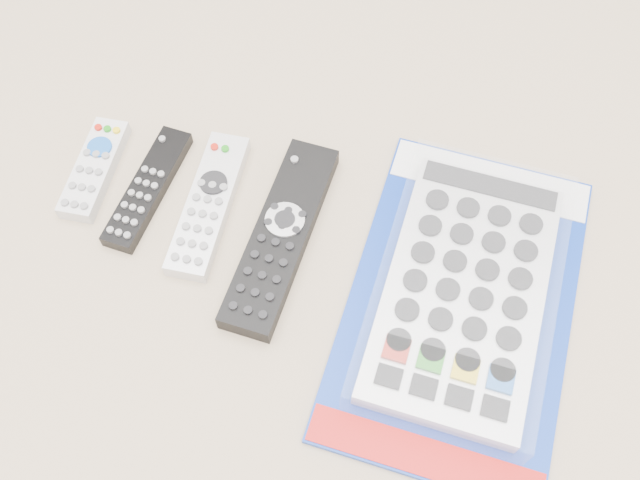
% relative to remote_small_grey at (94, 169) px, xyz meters
% --- Properties ---
extents(remote_small_grey, '(0.04, 0.13, 0.02)m').
position_rel_remote_small_grey_xyz_m(remote_small_grey, '(0.00, 0.00, 0.00)').
color(remote_small_grey, silver).
rests_on(remote_small_grey, ground).
extents(remote_slim_black, '(0.06, 0.17, 0.02)m').
position_rel_remote_small_grey_xyz_m(remote_slim_black, '(0.07, -0.02, -0.00)').
color(remote_slim_black, black).
rests_on(remote_slim_black, ground).
extents(remote_silver_dvd, '(0.05, 0.18, 0.02)m').
position_rel_remote_small_grey_xyz_m(remote_silver_dvd, '(0.14, -0.03, 0.00)').
color(remote_silver_dvd, silver).
rests_on(remote_silver_dvd, ground).
extents(remote_large_black, '(0.09, 0.24, 0.03)m').
position_rel_remote_small_grey_xyz_m(remote_large_black, '(0.23, -0.05, 0.00)').
color(remote_large_black, black).
rests_on(remote_large_black, ground).
extents(jumbo_remote_packaged, '(0.27, 0.40, 0.05)m').
position_rel_remote_small_grey_xyz_m(jumbo_remote_packaged, '(0.43, -0.09, 0.01)').
color(jumbo_remote_packaged, '#0E2F9A').
rests_on(jumbo_remote_packaged, ground).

